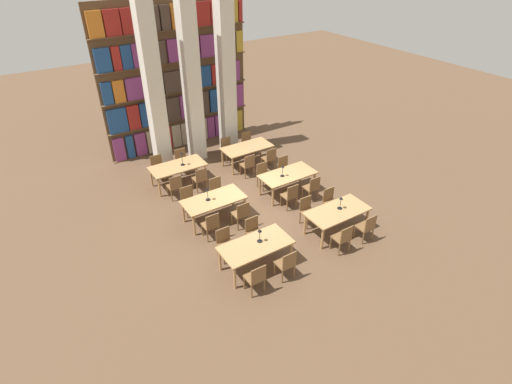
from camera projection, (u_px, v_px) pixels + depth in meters
ground_plane at (252, 206)px, 12.60m from camera, size 40.00×40.00×0.00m
bookshelf_bank at (177, 81)px, 14.90m from camera, size 5.76×0.35×5.50m
pillar_left at (153, 87)px, 13.14m from camera, size 0.54×0.54×6.00m
pillar_center at (191, 80)px, 13.75m from camera, size 0.54×0.54×6.00m
pillar_right at (226, 74)px, 14.37m from camera, size 0.54×0.54×6.00m
reading_table_0 at (256, 247)px, 9.96m from camera, size 1.82×0.91×0.73m
chair_0 at (256, 278)px, 9.33m from camera, size 0.42×0.40×0.87m
chair_1 at (225, 243)px, 10.37m from camera, size 0.42×0.40×0.87m
chair_2 at (286, 264)px, 9.73m from camera, size 0.42×0.40×0.87m
chair_3 at (254, 232)px, 10.77m from camera, size 0.42×0.40×0.87m
desk_lamp_0 at (260, 233)px, 9.88m from camera, size 0.14×0.14×0.39m
reading_table_1 at (337, 213)px, 11.19m from camera, size 1.82×0.91×0.73m
chair_4 at (343, 238)px, 10.56m from camera, size 0.42×0.40×0.87m
chair_5 at (308, 210)px, 11.60m from camera, size 0.42×0.40×0.87m
chair_6 at (366, 227)px, 10.95m from camera, size 0.42×0.40×0.87m
chair_7 at (330, 201)px, 12.00m from camera, size 0.42×0.40×0.87m
desk_lamp_1 at (341, 201)px, 11.08m from camera, size 0.14×0.14×0.39m
reading_table_2 at (214, 201)px, 11.67m from camera, size 1.82×0.91×0.73m
chair_8 at (211, 225)px, 11.03m from camera, size 0.42×0.40×0.87m
chair_9 at (189, 199)px, 12.08m from camera, size 0.42×0.40×0.87m
chair_10 at (241, 214)px, 11.47m from camera, size 0.42×0.40×0.87m
chair_11 at (217, 190)px, 12.51m from camera, size 0.42×0.40×0.87m
desk_lamp_2 at (207, 192)px, 11.44m from camera, size 0.14×0.14×0.41m
reading_table_3 at (288, 176)px, 12.89m from camera, size 1.82×0.91×0.73m
chair_12 at (290, 195)px, 12.27m from camera, size 0.42×0.40×0.87m
chair_13 at (264, 175)px, 13.32m from camera, size 0.42×0.40×0.87m
chair_14 at (312, 187)px, 12.66m from camera, size 0.42×0.40×0.87m
chair_15 at (285, 168)px, 13.71m from camera, size 0.42×0.40×0.87m
desk_lamp_3 at (282, 169)px, 12.58m from camera, size 0.14×0.14×0.40m
reading_table_4 at (178, 168)px, 13.35m from camera, size 1.82×0.91×0.73m
chair_16 at (175, 186)px, 12.72m from camera, size 0.42×0.40×0.87m
chair_17 at (158, 167)px, 13.77m from camera, size 0.42×0.40×0.87m
chair_18 at (200, 178)px, 13.13m from camera, size 0.42×0.40×0.87m
chair_19 at (182, 160)px, 14.17m from camera, size 0.42×0.40×0.87m
desk_lamp_4 at (182, 157)px, 13.17m from camera, size 0.14×0.14×0.47m
reading_table_5 at (247, 149)px, 14.53m from camera, size 1.82×0.91×0.73m
chair_20 at (248, 164)px, 13.91m from camera, size 0.42×0.40×0.87m
chair_21 at (227, 148)px, 14.96m from camera, size 0.42×0.40×0.87m
chair_22 at (269, 158)px, 14.32m from camera, size 0.42×0.40×0.87m
chair_23 at (248, 143)px, 15.37m from camera, size 0.42×0.40×0.87m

